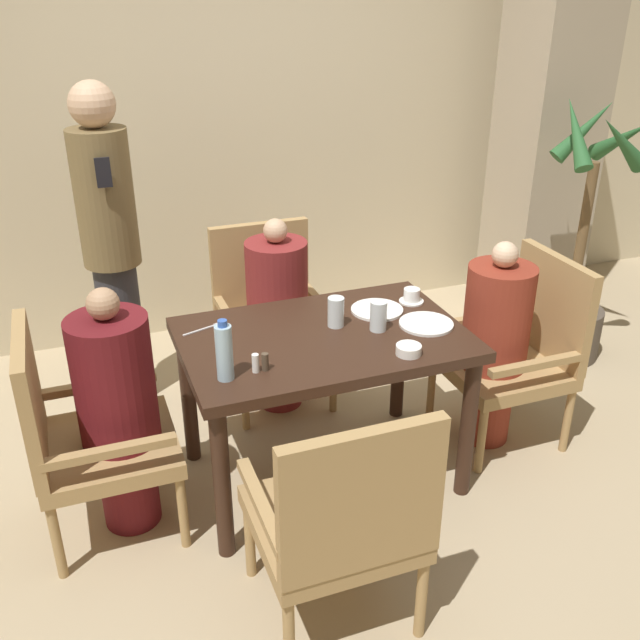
# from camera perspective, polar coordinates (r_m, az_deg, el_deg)

# --- Properties ---
(ground_plane) EXTENTS (16.00, 16.00, 0.00)m
(ground_plane) POSITION_cam_1_polar(r_m,az_deg,el_deg) (3.48, 0.24, -12.15)
(ground_plane) COLOR tan
(wall_back) EXTENTS (8.00, 0.06, 2.80)m
(wall_back) POSITION_cam_1_polar(r_m,az_deg,el_deg) (4.54, -8.14, 16.22)
(wall_back) COLOR beige
(wall_back) RESTS_ON ground_plane
(pillar_stone) EXTENTS (0.51, 0.51, 2.70)m
(pillar_stone) POSITION_cam_1_polar(r_m,az_deg,el_deg) (4.89, 17.90, 15.36)
(pillar_stone) COLOR tan
(pillar_stone) RESTS_ON ground_plane
(dining_table) EXTENTS (1.22, 0.81, 0.75)m
(dining_table) POSITION_cam_1_polar(r_m,az_deg,el_deg) (3.13, 0.26, -2.87)
(dining_table) COLOR #331E14
(dining_table) RESTS_ON ground_plane
(chair_left_side) EXTENTS (0.55, 0.55, 0.94)m
(chair_left_side) POSITION_cam_1_polar(r_m,az_deg,el_deg) (3.05, -18.53, -8.47)
(chair_left_side) COLOR #A88451
(chair_left_side) RESTS_ON ground_plane
(diner_in_left_chair) EXTENTS (0.32, 0.32, 1.09)m
(diner_in_left_chair) POSITION_cam_1_polar(r_m,az_deg,el_deg) (3.01, -15.83, -6.92)
(diner_in_left_chair) COLOR #5B1419
(diner_in_left_chair) RESTS_ON ground_plane
(chair_far_side) EXTENTS (0.55, 0.55, 0.94)m
(chair_far_side) POSITION_cam_1_polar(r_m,az_deg,el_deg) (3.90, -4.05, 0.71)
(chair_far_side) COLOR #A88451
(chair_far_side) RESTS_ON ground_plane
(diner_in_far_chair) EXTENTS (0.32, 0.32, 1.06)m
(diner_in_far_chair) POSITION_cam_1_polar(r_m,az_deg,el_deg) (3.74, -3.40, 0.52)
(diner_in_far_chair) COLOR maroon
(diner_in_far_chair) RESTS_ON ground_plane
(chair_right_side) EXTENTS (0.55, 0.55, 0.94)m
(chair_right_side) POSITION_cam_1_polar(r_m,az_deg,el_deg) (3.65, 15.70, -2.10)
(chair_right_side) COLOR #A88451
(chair_right_side) RESTS_ON ground_plane
(diner_in_right_chair) EXTENTS (0.32, 0.32, 1.06)m
(diner_in_right_chair) POSITION_cam_1_polar(r_m,az_deg,el_deg) (3.55, 13.78, -1.78)
(diner_in_right_chair) COLOR maroon
(diner_in_right_chair) RESTS_ON ground_plane
(chair_near_corner) EXTENTS (0.55, 0.55, 0.94)m
(chair_near_corner) POSITION_cam_1_polar(r_m,az_deg,el_deg) (2.50, 1.75, -15.50)
(chair_near_corner) COLOR #A88451
(chair_near_corner) RESTS_ON ground_plane
(standing_host) EXTENTS (0.29, 0.33, 1.71)m
(standing_host) POSITION_cam_1_polar(r_m,az_deg,el_deg) (3.80, -16.41, 6.04)
(standing_host) COLOR #2D2D33
(standing_host) RESTS_ON ground_plane
(potted_palm) EXTENTS (0.46, 0.46, 1.57)m
(potted_palm) POSITION_cam_1_polar(r_m,az_deg,el_deg) (4.55, 19.69, 2.67)
(potted_palm) COLOR #4C4238
(potted_palm) RESTS_ON ground_plane
(plate_main_left) EXTENTS (0.24, 0.24, 0.01)m
(plate_main_left) POSITION_cam_1_polar(r_m,az_deg,el_deg) (3.19, 8.49, -0.30)
(plate_main_left) COLOR white
(plate_main_left) RESTS_ON dining_table
(plate_main_right) EXTENTS (0.24, 0.24, 0.01)m
(plate_main_right) POSITION_cam_1_polar(r_m,az_deg,el_deg) (3.30, 4.58, 0.82)
(plate_main_right) COLOR white
(plate_main_right) RESTS_ON dining_table
(teacup_with_saucer) EXTENTS (0.12, 0.12, 0.07)m
(teacup_with_saucer) POSITION_cam_1_polar(r_m,az_deg,el_deg) (3.40, 7.34, 1.89)
(teacup_with_saucer) COLOR white
(teacup_with_saucer) RESTS_ON dining_table
(bowl_small) EXTENTS (0.11, 0.11, 0.04)m
(bowl_small) POSITION_cam_1_polar(r_m,az_deg,el_deg) (2.93, 7.10, -2.37)
(bowl_small) COLOR white
(bowl_small) RESTS_ON dining_table
(water_bottle) EXTENTS (0.07, 0.07, 0.25)m
(water_bottle) POSITION_cam_1_polar(r_m,az_deg,el_deg) (2.72, -7.67, -2.54)
(water_bottle) COLOR #A3C6DB
(water_bottle) RESTS_ON dining_table
(glass_tall_near) EXTENTS (0.07, 0.07, 0.13)m
(glass_tall_near) POSITION_cam_1_polar(r_m,az_deg,el_deg) (3.12, 1.28, 0.65)
(glass_tall_near) COLOR silver
(glass_tall_near) RESTS_ON dining_table
(glass_tall_mid) EXTENTS (0.07, 0.07, 0.13)m
(glass_tall_mid) POSITION_cam_1_polar(r_m,az_deg,el_deg) (3.10, 4.69, 0.33)
(glass_tall_mid) COLOR silver
(glass_tall_mid) RESTS_ON dining_table
(salt_shaker) EXTENTS (0.03, 0.03, 0.08)m
(salt_shaker) POSITION_cam_1_polar(r_m,az_deg,el_deg) (2.79, -5.18, -3.46)
(salt_shaker) COLOR white
(salt_shaker) RESTS_ON dining_table
(pepper_shaker) EXTENTS (0.03, 0.03, 0.07)m
(pepper_shaker) POSITION_cam_1_polar(r_m,az_deg,el_deg) (2.79, -4.41, -3.36)
(pepper_shaker) COLOR #4C3D2D
(pepper_shaker) RESTS_ON dining_table
(fork_beside_plate) EXTENTS (0.19, 0.08, 0.00)m
(fork_beside_plate) POSITION_cam_1_polar(r_m,az_deg,el_deg) (3.17, -9.03, -0.62)
(fork_beside_plate) COLOR silver
(fork_beside_plate) RESTS_ON dining_table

